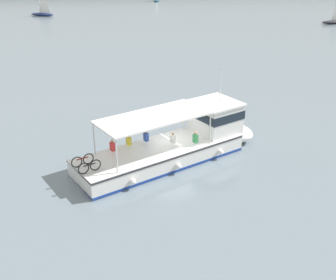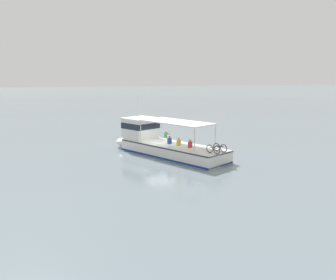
% 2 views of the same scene
% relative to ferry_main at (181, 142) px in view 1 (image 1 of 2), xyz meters
% --- Properties ---
extents(ground_plane, '(400.00, 400.00, 0.00)m').
position_rel_ferry_main_xyz_m(ground_plane, '(-0.42, 0.16, -1.02)').
color(ground_plane, slate).
extents(ferry_main, '(12.73, 8.51, 5.32)m').
position_rel_ferry_main_xyz_m(ferry_main, '(0.00, 0.00, 0.00)').
color(ferry_main, white).
rests_on(ferry_main, ground).
extents(sailboat_horizon_east, '(4.95, 3.24, 5.40)m').
position_rel_ferry_main_xyz_m(sailboat_horizon_east, '(-16.53, 62.73, -0.48)').
color(sailboat_horizon_east, navy).
rests_on(sailboat_horizon_east, ground).
extents(sailboat_near_starboard, '(4.94, 1.98, 5.40)m').
position_rel_ferry_main_xyz_m(sailboat_near_starboard, '(34.99, 46.36, -0.48)').
color(sailboat_near_starboard, '#232328').
rests_on(sailboat_near_starboard, ground).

